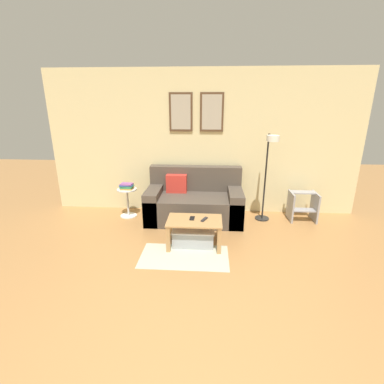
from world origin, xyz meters
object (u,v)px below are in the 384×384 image
object	(u,v)px
side_table	(128,200)
cell_phone	(192,218)
couch	(194,202)
coffee_table	(194,226)
book_stack	(127,186)
step_stool	(303,205)
storage_bin	(193,236)
floor_lamp	(269,165)
remote_control	(204,219)

from	to	relation	value
side_table	cell_phone	xyz separation A→B (m)	(1.23, -0.96, 0.09)
couch	coffee_table	distance (m)	0.98
book_stack	cell_phone	distance (m)	1.57
coffee_table	side_table	world-z (taller)	side_table
cell_phone	step_stool	xyz separation A→B (m)	(1.87, 1.00, -0.14)
side_table	storage_bin	bearing A→B (deg)	-37.81
coffee_table	floor_lamp	distance (m)	1.59
couch	remote_control	size ratio (longest dim) A/B	10.95
remote_control	cell_phone	xyz separation A→B (m)	(-0.18, 0.04, -0.01)
storage_bin	cell_phone	distance (m)	0.28
coffee_table	storage_bin	world-z (taller)	coffee_table
cell_phone	step_stool	distance (m)	2.13
coffee_table	couch	bearing A→B (deg)	93.66
cell_phone	step_stool	size ratio (longest dim) A/B	0.28
couch	storage_bin	bearing A→B (deg)	-87.36
storage_bin	side_table	distance (m)	1.59
couch	storage_bin	size ratio (longest dim) A/B	2.70
side_table	cell_phone	size ratio (longest dim) A/B	3.71
book_stack	step_stool	world-z (taller)	book_stack
book_stack	floor_lamp	bearing A→B (deg)	-3.66
remote_control	step_stool	size ratio (longest dim) A/B	0.30
book_stack	coffee_table	bearing A→B (deg)	-38.51
remote_control	side_table	bearing A→B (deg)	169.09
coffee_table	side_table	size ratio (longest dim) A/B	1.50
step_stool	coffee_table	bearing A→B (deg)	-150.12
remote_control	floor_lamp	bearing A→B (deg)	64.40
book_stack	cell_phone	world-z (taller)	book_stack
floor_lamp	side_table	distance (m)	2.52
couch	side_table	distance (m)	1.21
side_table	book_stack	xyz separation A→B (m)	(0.00, 0.00, 0.26)
floor_lamp	cell_phone	world-z (taller)	floor_lamp
side_table	book_stack	distance (m)	0.26
book_stack	remote_control	xyz separation A→B (m)	(1.40, -1.00, -0.16)
couch	floor_lamp	world-z (taller)	floor_lamp
cell_phone	step_stool	world-z (taller)	step_stool
floor_lamp	remote_control	distance (m)	1.45
step_stool	cell_phone	bearing A→B (deg)	-151.71
coffee_table	cell_phone	size ratio (longest dim) A/B	5.55
floor_lamp	cell_phone	size ratio (longest dim) A/B	10.80
couch	step_stool	distance (m)	1.89
floor_lamp	side_table	xyz separation A→B (m)	(-2.41, 0.15, -0.71)
remote_control	couch	bearing A→B (deg)	126.10
couch	cell_phone	distance (m)	0.93
cell_phone	coffee_table	bearing A→B (deg)	-49.15
floor_lamp	cell_phone	distance (m)	1.56
remote_control	book_stack	bearing A→B (deg)	168.95
couch	cell_phone	bearing A→B (deg)	-88.43
storage_bin	coffee_table	bearing A→B (deg)	-61.08
storage_bin	book_stack	distance (m)	1.64
coffee_table	step_stool	size ratio (longest dim) A/B	1.56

